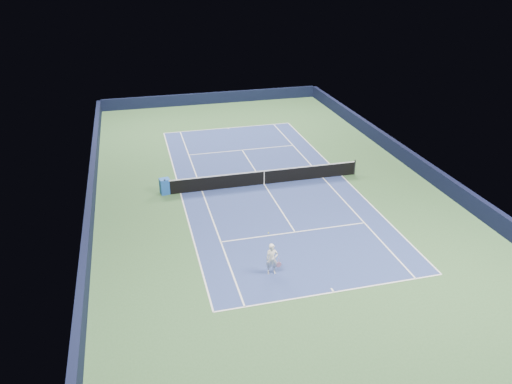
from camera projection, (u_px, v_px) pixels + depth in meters
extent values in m
plane|color=#33572F|center=(264.00, 184.00, 32.75)|extent=(40.00, 40.00, 0.00)
cube|color=black|center=(212.00, 98.00, 49.78)|extent=(22.00, 0.35, 1.10)
cube|color=black|center=(413.00, 161.00, 34.94)|extent=(0.35, 40.00, 1.10)
cube|color=black|center=(91.00, 195.00, 30.08)|extent=(0.35, 40.00, 1.10)
cube|color=navy|center=(264.00, 184.00, 32.75)|extent=(10.97, 23.77, 0.01)
cube|color=white|center=(228.00, 128.00, 43.10)|extent=(10.97, 0.08, 0.00)
cube|color=white|center=(334.00, 292.00, 22.39)|extent=(10.97, 0.08, 0.00)
cube|color=white|center=(342.00, 176.00, 33.98)|extent=(0.08, 23.77, 0.00)
cube|color=white|center=(180.00, 193.00, 31.51)|extent=(0.08, 23.77, 0.00)
cube|color=white|center=(323.00, 178.00, 33.67)|extent=(0.08, 23.77, 0.00)
cube|color=white|center=(202.00, 191.00, 31.82)|extent=(0.08, 23.77, 0.00)
cube|color=white|center=(242.00, 150.00, 38.32)|extent=(8.23, 0.08, 0.00)
cube|color=white|center=(295.00, 232.00, 27.17)|extent=(8.23, 0.08, 0.00)
cube|color=white|center=(264.00, 184.00, 32.74)|extent=(0.08, 12.80, 0.00)
cube|color=white|center=(228.00, 128.00, 42.97)|extent=(0.08, 0.30, 0.00)
cube|color=white|center=(333.00, 290.00, 22.52)|extent=(0.08, 0.30, 0.00)
cylinder|color=black|center=(165.00, 187.00, 31.08)|extent=(0.10, 0.10, 1.07)
cylinder|color=black|center=(355.00, 167.00, 33.95)|extent=(0.10, 0.10, 1.07)
cube|color=black|center=(264.00, 178.00, 32.55)|extent=(12.80, 0.03, 0.91)
cube|color=white|center=(264.00, 171.00, 32.34)|extent=(12.80, 0.04, 0.06)
cube|color=white|center=(264.00, 178.00, 32.55)|extent=(0.05, 0.04, 0.91)
cube|color=#1D52B3|center=(165.00, 186.00, 31.29)|extent=(0.70, 0.65, 1.00)
cube|color=silver|center=(170.00, 186.00, 31.37)|extent=(0.06, 0.45, 0.45)
imported|color=white|center=(272.00, 259.00, 23.39)|extent=(0.62, 0.45, 1.58)
cylinder|color=pink|center=(279.00, 260.00, 23.46)|extent=(0.03, 0.03, 0.26)
cylinder|color=black|center=(279.00, 265.00, 23.56)|extent=(0.26, 0.02, 0.26)
cylinder|color=#CD84A0|center=(279.00, 265.00, 23.56)|extent=(0.28, 0.03, 0.28)
sphere|color=gold|center=(268.00, 233.00, 23.92)|extent=(0.07, 0.07, 0.07)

